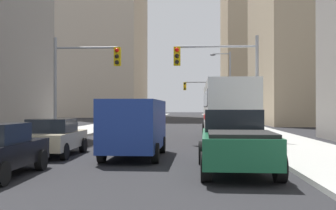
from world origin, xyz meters
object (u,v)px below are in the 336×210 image
traffic_signal_near_right (220,70)px  sedan_beige (53,137)px  city_bus (226,109)px  cargo_van_blue (135,125)px  sedan_navy (127,122)px  pickup_truck_green (235,141)px  traffic_signal_near_left (84,71)px  traffic_signal_far_right (204,92)px

traffic_signal_near_right → sedan_beige: bearing=-137.4°
city_bus → traffic_signal_near_right: bearing=-106.9°
city_bus → cargo_van_blue: (-4.28, -8.55, -0.64)m
sedan_beige → traffic_signal_near_right: size_ratio=0.71×
sedan_beige → sedan_navy: size_ratio=1.00×
pickup_truck_green → sedan_beige: bearing=152.0°
pickup_truck_green → traffic_signal_near_left: size_ratio=0.91×
sedan_beige → traffic_signal_near_left: bearing=94.6°
city_bus → sedan_navy: 12.85m
traffic_signal_far_right → traffic_signal_near_right: bearing=-89.9°
sedan_beige → sedan_navy: same height
sedan_navy → traffic_signal_near_left: (-0.61, -11.87, 3.28)m
traffic_signal_near_right → sedan_navy: bearing=121.0°
cargo_van_blue → sedan_beige: 3.45m
sedan_navy → traffic_signal_near_right: traffic_signal_near_right is taller
city_bus → traffic_signal_far_right: size_ratio=1.92×
sedan_navy → traffic_signal_near_right: size_ratio=0.71×
traffic_signal_far_right → cargo_van_blue: bearing=-95.5°
traffic_signal_near_right → city_bus: bearing=73.1°
pickup_truck_green → sedan_beige: (-6.98, 3.72, -0.16)m
city_bus → sedan_navy: (-7.61, 10.29, -1.16)m
sedan_beige → cargo_van_blue: bearing=-5.7°
cargo_van_blue → sedan_beige: bearing=174.3°
traffic_signal_near_left → cargo_van_blue: bearing=-60.6°
cargo_van_blue → traffic_signal_far_right: (3.74, 38.53, 2.81)m
traffic_signal_far_right → traffic_signal_near_left: bearing=-103.7°
sedan_beige → sedan_navy: 18.50m
sedan_navy → traffic_signal_far_right: traffic_signal_far_right is taller
city_bus → cargo_van_blue: 9.59m
pickup_truck_green → sedan_beige: 7.91m
sedan_navy → cargo_van_blue: bearing=-80.0°
sedan_navy → traffic_signal_near_left: 12.33m
cargo_van_blue → traffic_signal_near_left: size_ratio=0.87×
cargo_van_blue → sedan_beige: cargo_van_blue is taller
city_bus → traffic_signal_far_right: traffic_signal_far_right is taller
pickup_truck_green → sedan_beige: size_ratio=1.29×
pickup_truck_green → traffic_signal_near_left: bearing=126.0°
cargo_van_blue → traffic_signal_near_right: traffic_signal_near_right is taller
cargo_van_blue → sedan_navy: size_ratio=1.24×
traffic_signal_near_right → traffic_signal_far_right: 31.56m
traffic_signal_near_left → traffic_signal_near_right: bearing=0.0°
traffic_signal_near_right → cargo_van_blue: bearing=-118.6°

